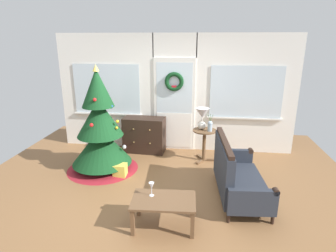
# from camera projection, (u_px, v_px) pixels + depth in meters

# --- Properties ---
(ground_plane) EXTENTS (6.76, 6.76, 0.00)m
(ground_plane) POSITION_uv_depth(u_px,v_px,m) (161.00, 194.00, 4.58)
(ground_plane) COLOR brown
(back_wall_with_door) EXTENTS (5.20, 0.19, 2.55)m
(back_wall_with_door) POSITION_uv_depth(u_px,v_px,m) (175.00, 93.00, 6.17)
(back_wall_with_door) COLOR white
(back_wall_with_door) RESTS_ON ground
(christmas_tree) EXTENTS (1.36, 1.36, 2.00)m
(christmas_tree) POSITION_uv_depth(u_px,v_px,m) (100.00, 133.00, 5.28)
(christmas_tree) COLOR #4C331E
(christmas_tree) RESTS_ON ground
(dresser_cabinet) EXTENTS (0.92, 0.48, 0.78)m
(dresser_cabinet) POSITION_uv_depth(u_px,v_px,m) (144.00, 135.00, 6.24)
(dresser_cabinet) COLOR black
(dresser_cabinet) RESTS_ON ground
(settee_sofa) EXTENTS (0.82, 1.56, 0.96)m
(settee_sofa) POSITION_uv_depth(u_px,v_px,m) (235.00, 175.00, 4.43)
(settee_sofa) COLOR black
(settee_sofa) RESTS_ON ground
(side_table) EXTENTS (0.50, 0.48, 0.67)m
(side_table) POSITION_uv_depth(u_px,v_px,m) (204.00, 139.00, 5.72)
(side_table) COLOR brown
(side_table) RESTS_ON ground
(table_lamp) EXTENTS (0.28, 0.28, 0.44)m
(table_lamp) POSITION_uv_depth(u_px,v_px,m) (202.00, 116.00, 5.63)
(table_lamp) COLOR silver
(table_lamp) RESTS_ON side_table
(flower_vase) EXTENTS (0.11, 0.10, 0.35)m
(flower_vase) POSITION_uv_depth(u_px,v_px,m) (210.00, 125.00, 5.56)
(flower_vase) COLOR #99ADBC
(flower_vase) RESTS_ON side_table
(coffee_table) EXTENTS (0.87, 0.57, 0.40)m
(coffee_table) POSITION_uv_depth(u_px,v_px,m) (164.00, 203.00, 3.71)
(coffee_table) COLOR brown
(coffee_table) RESTS_ON ground
(wine_glass) EXTENTS (0.08, 0.08, 0.20)m
(wine_glass) POSITION_uv_depth(u_px,v_px,m) (151.00, 186.00, 3.74)
(wine_glass) COLOR silver
(wine_glass) RESTS_ON coffee_table
(gift_box) EXTENTS (0.23, 0.21, 0.23)m
(gift_box) POSITION_uv_depth(u_px,v_px,m) (120.00, 170.00, 5.16)
(gift_box) COLOR #D8C64C
(gift_box) RESTS_ON ground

